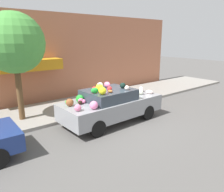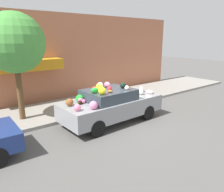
% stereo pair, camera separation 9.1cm
% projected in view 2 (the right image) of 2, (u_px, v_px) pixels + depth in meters
% --- Properties ---
extents(ground_plane, '(60.00, 60.00, 0.00)m').
position_uv_depth(ground_plane, '(112.00, 121.00, 9.50)').
color(ground_plane, '#565451').
extents(sidewalk_curb, '(24.00, 3.20, 0.14)m').
position_uv_depth(sidewalk_curb, '(80.00, 105.00, 11.54)').
color(sidewalk_curb, gray).
rests_on(sidewalk_curb, ground).
extents(building_facade, '(18.00, 1.20, 4.90)m').
position_uv_depth(building_facade, '(57.00, 58.00, 12.51)').
color(building_facade, '#B26B4C').
rests_on(building_facade, ground).
extents(street_tree, '(2.42, 2.42, 4.40)m').
position_uv_depth(street_tree, '(15.00, 43.00, 8.63)').
color(street_tree, brown).
rests_on(street_tree, sidewalk_curb).
extents(fire_hydrant, '(0.20, 0.20, 0.70)m').
position_uv_depth(fire_hydrant, '(126.00, 95.00, 11.98)').
color(fire_hydrant, '#B2B2B7').
rests_on(fire_hydrant, sidewalk_curb).
extents(art_car, '(4.50, 1.93, 1.75)m').
position_uv_depth(art_car, '(111.00, 104.00, 9.26)').
color(art_car, gray).
rests_on(art_car, ground).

